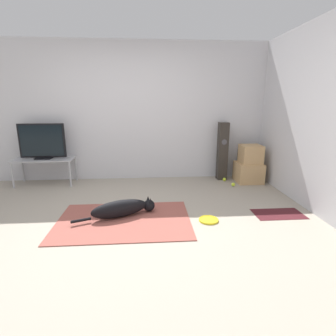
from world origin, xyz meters
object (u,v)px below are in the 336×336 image
cardboard_box_upper (251,154)px  tennis_ball_near_speaker (224,179)px  frisbee (209,220)px  cardboard_box_lower (248,172)px  dog (123,208)px  tv_stand (44,162)px  tennis_ball_by_boxes (233,184)px  floor_speaker (222,151)px  tv (42,142)px

cardboard_box_upper → tennis_ball_near_speaker: cardboard_box_upper is taller
frisbee → cardboard_box_lower: cardboard_box_lower is taller
dog → tv_stand: size_ratio=1.00×
tennis_ball_near_speaker → cardboard_box_lower: bearing=-8.1°
tennis_ball_by_boxes → tennis_ball_near_speaker: (-0.07, 0.32, 0.00)m
cardboard_box_lower → cardboard_box_upper: (0.02, -0.00, 0.35)m
frisbee → tennis_ball_near_speaker: size_ratio=3.83×
cardboard_box_lower → tv_stand: (-3.76, 0.14, 0.24)m
tennis_ball_by_boxes → cardboard_box_lower: bearing=35.0°
floor_speaker → tennis_ball_near_speaker: 0.54m
tv_stand → tv: (0.00, 0.00, 0.37)m
dog → cardboard_box_upper: cardboard_box_upper is taller
cardboard_box_upper → tv: (-3.77, 0.14, 0.25)m
cardboard_box_upper → tv: size_ratio=0.47×
dog → floor_speaker: (1.77, 1.62, 0.43)m
dog → cardboard_box_lower: cardboard_box_lower is taller
cardboard_box_upper → dog: bearing=-148.1°
frisbee → tennis_ball_near_speaker: (0.68, 1.66, 0.02)m
dog → frisbee: dog is taller
floor_speaker → tv: 3.31m
dog → tv: bearing=135.0°
floor_speaker → tennis_ball_by_boxes: (0.09, -0.47, -0.52)m
cardboard_box_upper → cardboard_box_lower: bearing=167.8°
cardboard_box_upper → tv: bearing=177.9°
dog → floor_speaker: floor_speaker is taller
cardboard_box_upper → tv_stand: 3.78m
cardboard_box_upper → tennis_ball_by_boxes: (-0.38, -0.25, -0.50)m
floor_speaker → tennis_ball_near_speaker: bearing=-82.4°
dog → tv_stand: tv_stand is taller
cardboard_box_upper → tennis_ball_by_boxes: cardboard_box_upper is taller
floor_speaker → tv_stand: size_ratio=1.06×
dog → tv_stand: bearing=135.0°
tennis_ball_near_speaker → frisbee: bearing=-112.4°
dog → tennis_ball_near_speaker: bearing=39.2°
frisbee → tennis_ball_near_speaker: 1.80m
tv → tennis_ball_by_boxes: tv is taller
tv_stand → tennis_ball_by_boxes: tv_stand is taller
frisbee → tv: size_ratio=0.32×
tv_stand → dog: bearing=-45.0°
cardboard_box_lower → cardboard_box_upper: bearing=-12.2°
cardboard_box_lower → cardboard_box_upper: cardboard_box_upper is taller
cardboard_box_lower → floor_speaker: bearing=154.5°
cardboard_box_lower → tennis_ball_by_boxes: (-0.37, -0.26, -0.15)m
tv_stand → cardboard_box_upper: bearing=-2.1°
cardboard_box_lower → tv: bearing=177.9°
tv_stand → frisbee: bearing=-33.4°
tennis_ball_by_boxes → tv: bearing=173.4°
tennis_ball_by_boxes → dog: bearing=-148.5°
dog → floor_speaker: bearing=42.4°
frisbee → cardboard_box_upper: bearing=54.6°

